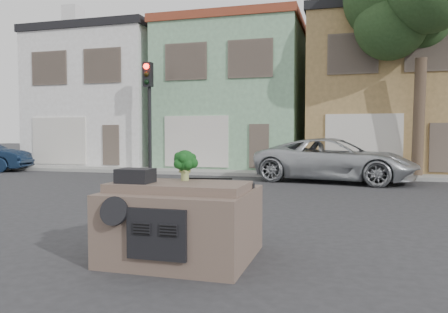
% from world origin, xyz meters
% --- Properties ---
extents(ground_plane, '(120.00, 120.00, 0.00)m').
position_xyz_m(ground_plane, '(0.00, 0.00, 0.00)').
color(ground_plane, '#303033').
rests_on(ground_plane, ground).
extents(sidewalk, '(40.00, 3.00, 0.15)m').
position_xyz_m(sidewalk, '(0.00, 10.50, 0.07)').
color(sidewalk, gray).
rests_on(sidewalk, ground).
extents(townhouse_white, '(7.20, 8.20, 7.55)m').
position_xyz_m(townhouse_white, '(-11.00, 14.50, 3.77)').
color(townhouse_white, white).
rests_on(townhouse_white, ground).
extents(townhouse_mint, '(7.20, 8.20, 7.55)m').
position_xyz_m(townhouse_mint, '(-3.50, 14.50, 3.77)').
color(townhouse_mint, '#80B088').
rests_on(townhouse_mint, ground).
extents(townhouse_tan, '(7.20, 8.20, 7.55)m').
position_xyz_m(townhouse_tan, '(4.00, 14.50, 3.77)').
color(townhouse_tan, '#9B7B49').
rests_on(townhouse_tan, ground).
extents(silver_pickup, '(6.32, 3.79, 1.64)m').
position_xyz_m(silver_pickup, '(1.86, 8.02, 0.00)').
color(silver_pickup, '#B2B6BB').
rests_on(silver_pickup, ground).
extents(traffic_signal, '(0.40, 0.40, 5.10)m').
position_xyz_m(traffic_signal, '(-6.50, 9.50, 2.55)').
color(traffic_signal, black).
rests_on(traffic_signal, ground).
extents(tree_near, '(4.40, 4.00, 8.50)m').
position_xyz_m(tree_near, '(5.00, 9.80, 4.25)').
color(tree_near, '#243E1D').
rests_on(tree_near, ground).
extents(car_dashboard, '(2.00, 1.80, 1.12)m').
position_xyz_m(car_dashboard, '(0.00, -3.00, 0.56)').
color(car_dashboard, brown).
rests_on(car_dashboard, ground).
extents(instrument_hump, '(0.48, 0.38, 0.20)m').
position_xyz_m(instrument_hump, '(-0.58, -3.35, 1.22)').
color(instrument_hump, black).
rests_on(instrument_hump, car_dashboard).
extents(wiper_arm, '(0.69, 0.15, 0.02)m').
position_xyz_m(wiper_arm, '(0.28, -2.62, 1.13)').
color(wiper_arm, black).
rests_on(wiper_arm, car_dashboard).
extents(broccoli, '(0.46, 0.46, 0.46)m').
position_xyz_m(broccoli, '(-0.02, -2.88, 1.35)').
color(broccoli, '#0F3812').
rests_on(broccoli, car_dashboard).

